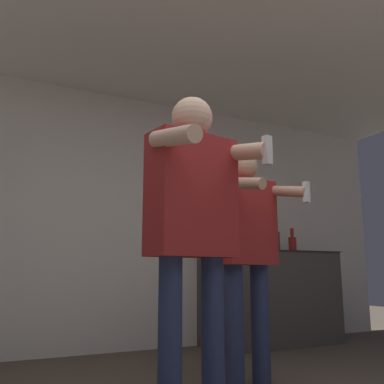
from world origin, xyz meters
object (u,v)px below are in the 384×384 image
(bottle_dark_rum, at_px, (221,239))
(person_woman_foreground, at_px, (193,216))
(bottle_red_label, at_px, (276,241))
(person_man_side, at_px, (247,243))
(bottle_tall_gin, at_px, (256,237))
(bottle_short_whiskey, at_px, (230,239))
(bottle_brown_liquor, at_px, (292,243))

(bottle_dark_rum, height_order, person_woman_foreground, person_woman_foreground)
(person_woman_foreground, bearing_deg, bottle_red_label, 44.00)
(bottle_red_label, bearing_deg, person_man_side, -133.94)
(bottle_tall_gin, distance_m, bottle_dark_rum, 0.43)
(bottle_short_whiskey, distance_m, person_woman_foreground, 2.30)
(bottle_short_whiskey, bearing_deg, bottle_red_label, 0.00)
(person_man_side, bearing_deg, bottle_red_label, 46.06)
(bottle_red_label, bearing_deg, bottle_dark_rum, -180.00)
(bottle_brown_liquor, distance_m, person_woman_foreground, 2.85)
(person_woman_foreground, distance_m, person_man_side, 0.93)
(bottle_short_whiskey, xyz_separation_m, bottle_brown_liquor, (0.80, 0.00, -0.02))
(bottle_red_label, height_order, bottle_brown_liquor, bottle_red_label)
(bottle_short_whiskey, bearing_deg, bottle_brown_liquor, 0.00)
(bottle_dark_rum, bearing_deg, person_man_side, -112.72)
(bottle_dark_rum, distance_m, bottle_brown_liquor, 0.91)
(bottle_tall_gin, height_order, person_man_side, person_man_side)
(bottle_dark_rum, bearing_deg, bottle_brown_liquor, 0.00)
(bottle_tall_gin, bearing_deg, bottle_brown_liquor, 0.00)
(bottle_red_label, distance_m, bottle_brown_liquor, 0.22)
(bottle_red_label, distance_m, bottle_tall_gin, 0.26)
(person_man_side, bearing_deg, bottle_tall_gin, 52.91)
(bottle_red_label, distance_m, person_man_side, 1.77)
(bottle_brown_liquor, bearing_deg, person_woman_foreground, -139.11)
(bottle_dark_rum, bearing_deg, person_woman_foreground, -123.61)
(bottle_red_label, xyz_separation_m, bottle_short_whiskey, (-0.58, -0.00, 0.00))
(bottle_tall_gin, xyz_separation_m, bottle_short_whiskey, (-0.31, -0.00, -0.03))
(bottle_dark_rum, distance_m, person_man_side, 1.38)
(bottle_red_label, xyz_separation_m, bottle_dark_rum, (-0.69, -0.00, -0.00))
(bottle_tall_gin, distance_m, person_woman_foreground, 2.50)
(bottle_red_label, relative_size, bottle_brown_liquor, 1.21)
(bottle_dark_rum, xyz_separation_m, person_man_side, (-0.53, -1.27, -0.13))
(bottle_dark_rum, xyz_separation_m, person_woman_foreground, (-1.24, -1.86, -0.06))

